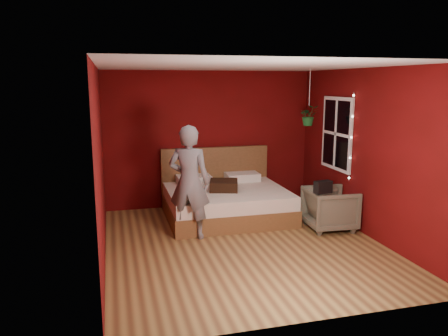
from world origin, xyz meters
TOP-DOWN VIEW (x-y plane):
  - floor at (0.00, 0.00)m, footprint 4.50×4.50m
  - room_walls at (0.00, 0.00)m, footprint 4.04×4.54m
  - window at (1.97, 0.90)m, footprint 0.05×0.97m
  - fairy_lights at (1.94, 0.38)m, footprint 0.04×0.04m
  - bed at (0.09, 1.41)m, footprint 2.10×1.78m
  - person at (-0.72, 0.50)m, footprint 0.76×0.65m
  - armchair at (1.58, 0.30)m, footprint 0.80×0.78m
  - handbag at (1.30, 0.04)m, footprint 0.29×0.18m
  - throw_pillow at (0.03, 1.26)m, footprint 0.59×0.59m
  - hanging_plant at (1.53, 1.12)m, footprint 0.35×0.32m

SIDE VIEW (x-z plane):
  - floor at x=0.00m, z-range 0.00..0.00m
  - bed at x=0.09m, z-range -0.28..0.88m
  - armchair at x=1.58m, z-range 0.00..0.69m
  - throw_pillow at x=0.03m, z-range 0.52..0.69m
  - handbag at x=1.30m, z-range 0.69..0.88m
  - person at x=-0.72m, z-range 0.00..1.76m
  - fairy_lights at x=1.94m, z-range 0.77..2.22m
  - window at x=1.97m, z-range 0.87..2.14m
  - room_walls at x=0.00m, z-range 0.37..2.99m
  - hanging_plant at x=1.53m, z-range 1.32..2.29m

